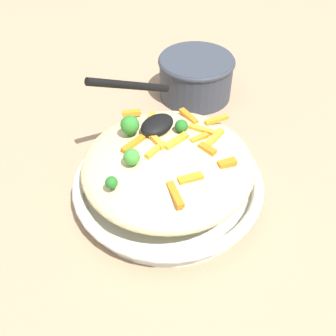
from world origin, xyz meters
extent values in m
plane|color=#9E7F60|center=(0.00, 0.00, 0.00)|extent=(2.40, 2.40, 0.00)
cylinder|color=silver|center=(0.00, 0.00, 0.01)|extent=(0.26, 0.26, 0.02)
torus|color=silver|center=(0.00, 0.00, 0.03)|extent=(0.29, 0.29, 0.02)
torus|color=black|center=(0.00, 0.00, 0.03)|extent=(0.28, 0.28, 0.00)
ellipsoid|color=#DBC689|center=(0.00, 0.00, 0.06)|extent=(0.25, 0.25, 0.06)
cube|color=orange|center=(0.06, -0.03, 0.09)|extent=(0.04, 0.01, 0.01)
cube|color=orange|center=(0.10, -0.01, 0.09)|extent=(0.04, 0.02, 0.01)
cube|color=orange|center=(0.02, 0.00, 0.10)|extent=(0.04, 0.01, 0.01)
cube|color=orange|center=(0.03, 0.10, 0.09)|extent=(0.03, 0.03, 0.01)
cube|color=orange|center=(-0.02, 0.04, 0.09)|extent=(0.04, 0.01, 0.01)
cube|color=orange|center=(0.04, 0.05, 0.09)|extent=(0.02, 0.03, 0.01)
cube|color=orange|center=(0.03, -0.08, 0.09)|extent=(0.03, 0.02, 0.01)
cube|color=orange|center=(0.07, -0.01, 0.09)|extent=(0.02, 0.04, 0.01)
cube|color=orange|center=(-0.02, -0.06, 0.09)|extent=(0.03, 0.03, 0.01)
cube|color=orange|center=(0.08, 0.03, 0.09)|extent=(0.02, 0.04, 0.01)
cube|color=orange|center=(0.05, -0.02, 0.09)|extent=(0.03, 0.02, 0.01)
cube|color=orange|center=(0.04, -0.04, 0.09)|extent=(0.01, 0.03, 0.01)
cube|color=orange|center=(-0.02, 0.01, 0.10)|extent=(0.04, 0.01, 0.01)
cube|color=orange|center=(-0.06, -0.06, 0.09)|extent=(0.03, 0.04, 0.01)
cube|color=orange|center=(0.00, 0.02, 0.10)|extent=(0.02, 0.04, 0.01)
cube|color=orange|center=(0.04, 0.07, 0.09)|extent=(0.03, 0.02, 0.01)
cylinder|color=#296820|center=(-0.01, 0.06, 0.09)|extent=(0.01, 0.01, 0.01)
sphere|color=#2D7A28|center=(-0.01, 0.06, 0.11)|extent=(0.03, 0.03, 0.03)
cylinder|color=#377928|center=(-0.05, 0.02, 0.09)|extent=(0.01, 0.01, 0.01)
sphere|color=#3D8E33|center=(-0.05, 0.02, 0.10)|extent=(0.02, 0.02, 0.02)
cylinder|color=#205B1C|center=(0.04, 0.01, 0.09)|extent=(0.01, 0.01, 0.01)
sphere|color=#236B23|center=(0.04, 0.01, 0.10)|extent=(0.02, 0.02, 0.02)
cylinder|color=#205B1C|center=(-0.10, 0.01, 0.09)|extent=(0.01, 0.01, 0.01)
sphere|color=#236B23|center=(-0.10, 0.01, 0.10)|extent=(0.02, 0.02, 0.02)
ellipsoid|color=black|center=(0.02, 0.04, 0.10)|extent=(0.06, 0.04, 0.02)
cylinder|color=black|center=(0.04, 0.11, 0.13)|extent=(0.14, 0.04, 0.07)
cylinder|color=#333842|center=(0.24, 0.14, 0.04)|extent=(0.14, 0.14, 0.08)
torus|color=#333842|center=(0.24, 0.14, 0.08)|extent=(0.15, 0.15, 0.01)
camera|label=1|loc=(-0.31, -0.27, 0.45)|focal=42.09mm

